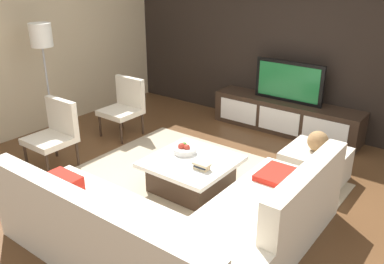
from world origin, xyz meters
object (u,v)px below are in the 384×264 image
object	(u,v)px
media_console	(286,116)
coffee_table	(192,173)
accent_chair_near	(55,130)
decorative_ball	(318,141)
fruit_bowl	(184,149)
sectional_couch	(181,227)
floor_lamp	(42,44)
ottoman	(315,166)
television	(289,82)
book_stack	(202,166)
accent_chair_far	(125,104)

from	to	relation	value
media_console	coffee_table	bearing A→B (deg)	-92.49
accent_chair_near	decorative_ball	world-z (taller)	accent_chair_near
decorative_ball	fruit_bowl	bearing A→B (deg)	-142.36
sectional_couch	floor_lamp	size ratio (longest dim) A/B	1.46
ottoman	fruit_bowl	world-z (taller)	fruit_bowl
sectional_couch	television	bearing A→B (deg)	99.09
media_console	fruit_bowl	distance (m)	2.22
coffee_table	ottoman	world-z (taller)	ottoman
media_console	coffee_table	size ratio (longest dim) A/B	2.44
ottoman	book_stack	world-z (taller)	book_stack
coffee_table	fruit_bowl	distance (m)	0.30
accent_chair_far	fruit_bowl	bearing A→B (deg)	-16.65
television	ottoman	distance (m)	1.68
accent_chair_far	book_stack	world-z (taller)	accent_chair_far
accent_chair_near	fruit_bowl	xyz separation A→B (m)	(1.60, 0.64, -0.06)
television	book_stack	bearing A→B (deg)	-87.01
coffee_table	fruit_bowl	world-z (taller)	fruit_bowl
television	accent_chair_far	distance (m)	2.50
ottoman	decorative_ball	world-z (taller)	decorative_ball
floor_lamp	accent_chair_far	bearing A→B (deg)	49.99
sectional_couch	ottoman	distance (m)	2.10
fruit_bowl	book_stack	size ratio (longest dim) A/B	1.43
accent_chair_near	ottoman	distance (m)	3.29
media_console	ottoman	size ratio (longest dim) A/B	3.32
fruit_bowl	television	bearing A→B (deg)	82.72
television	accent_chair_near	distance (m)	3.43
television	book_stack	world-z (taller)	television
ottoman	accent_chair_far	world-z (taller)	accent_chair_far
accent_chair_near	decorative_ball	distance (m)	3.28
fruit_bowl	book_stack	distance (m)	0.46
accent_chair_near	book_stack	distance (m)	2.06
media_console	sectional_couch	distance (m)	3.33
floor_lamp	book_stack	distance (m)	2.94
coffee_table	floor_lamp	bearing A→B (deg)	-178.18
television	decorative_ball	distance (m)	1.60
coffee_table	media_console	bearing A→B (deg)	87.51
accent_chair_far	book_stack	size ratio (longest dim) A/B	4.46
media_console	accent_chair_near	distance (m)	3.42
sectional_couch	decorative_ball	distance (m)	2.11
coffee_table	ottoman	size ratio (longest dim) A/B	1.36
ottoman	decorative_ball	size ratio (longest dim) A/B	2.81
accent_chair_near	decorative_ball	bearing A→B (deg)	19.70
accent_chair_far	book_stack	bearing A→B (deg)	-17.97
accent_chair_near	fruit_bowl	world-z (taller)	accent_chair_near
accent_chair_near	accent_chair_far	distance (m)	1.29
fruit_bowl	book_stack	xyz separation A→B (m)	(0.41, -0.21, -0.01)
television	coffee_table	size ratio (longest dim) A/B	1.14
sectional_couch	decorative_ball	xyz separation A→B (m)	(0.45, 2.05, 0.24)
floor_lamp	accent_chair_far	xyz separation A→B (m)	(0.69, 0.82, -0.95)
coffee_table	floor_lamp	world-z (taller)	floor_lamp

